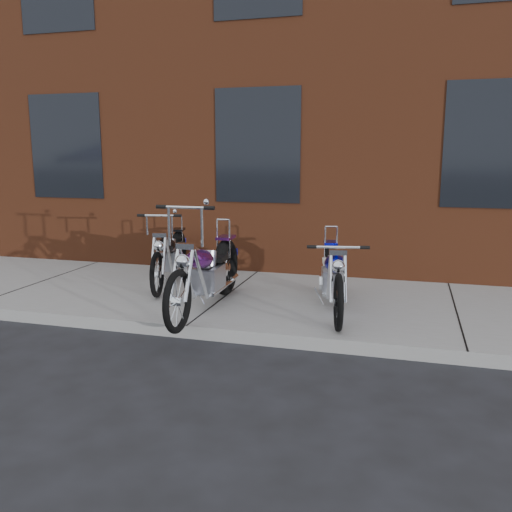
% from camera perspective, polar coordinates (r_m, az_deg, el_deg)
% --- Properties ---
extents(ground, '(120.00, 120.00, 0.00)m').
position_cam_1_polar(ground, '(6.29, -7.34, -8.62)').
color(ground, black).
rests_on(ground, ground).
extents(sidewalk, '(22.00, 3.00, 0.15)m').
position_cam_1_polar(sidewalk, '(7.60, -2.92, -4.54)').
color(sidewalk, '#A2A1A0').
rests_on(sidewalk, ground).
extents(building_brick, '(22.00, 10.00, 8.00)m').
position_cam_1_polar(building_brick, '(13.79, 6.08, 18.66)').
color(building_brick, brown).
rests_on(building_brick, ground).
extents(chopper_purple, '(0.59, 2.43, 1.36)m').
position_cam_1_polar(chopper_purple, '(6.73, -5.24, -2.06)').
color(chopper_purple, black).
rests_on(chopper_purple, sidewalk).
extents(chopper_blue, '(0.67, 2.20, 0.97)m').
position_cam_1_polar(chopper_blue, '(6.80, 8.17, -2.34)').
color(chopper_blue, black).
rests_on(chopper_blue, sidewalk).
extents(chopper_third, '(0.69, 2.15, 1.11)m').
position_cam_1_polar(chopper_third, '(8.21, -9.07, -0.16)').
color(chopper_third, black).
rests_on(chopper_third, sidewalk).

